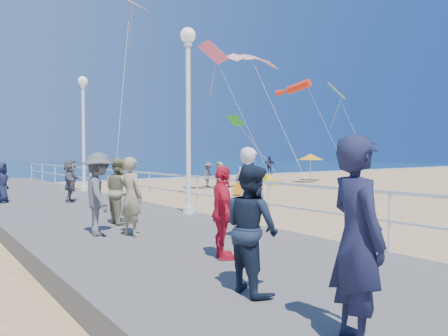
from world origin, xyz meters
TOP-DOWN VIEW (x-y plane):
  - ground at (0.00, 0.00)m, footprint 160.00×160.00m
  - ocean at (0.00, 65.00)m, footprint 160.00×90.00m
  - surf_line at (0.00, 20.50)m, footprint 160.00×1.20m
  - boardwalk at (-7.50, 0.00)m, footprint 5.00×44.00m
  - railing at (-5.05, 0.00)m, footprint 0.05×42.00m
  - lamp_post_mid at (-5.35, 0.00)m, footprint 0.44×0.44m
  - lamp_post_far at (-5.35, 9.00)m, footprint 0.44×0.44m
  - woman_holding_toddler at (-6.45, -3.89)m, footprint 0.58×0.76m
  - toddler_held at (-6.30, -3.74)m, footprint 0.44×0.51m
  - spectator_0 at (-8.44, -7.61)m, footprint 0.70×0.82m
  - spectator_1 at (-7.60, -0.34)m, footprint 0.61×0.79m
  - spectator_2 at (-8.51, -1.43)m, footprint 0.86×1.24m
  - spectator_3 at (-7.61, -4.56)m, footprint 0.73×0.97m
  - spectator_4 at (-9.19, 6.18)m, footprint 0.75×0.84m
  - spectator_5 at (-7.19, 4.93)m, footprint 0.98×1.47m
  - spectator_6 at (-8.00, -1.91)m, footprint 0.53×0.68m
  - spectator_7 at (-8.27, -6.01)m, footprint 0.69×0.84m
  - beach_walker_a at (3.25, 11.06)m, footprint 1.18×1.00m
  - beach_walker_b at (16.42, 18.96)m, footprint 1.16×1.08m
  - beach_walker_c at (4.08, 10.95)m, footprint 0.74×0.91m
  - box_kite at (1.48, 5.84)m, footprint 0.89×0.89m
  - beach_umbrella at (11.56, 9.69)m, footprint 1.90×1.90m
  - beach_chair_left at (7.18, 9.24)m, footprint 0.55×0.55m
  - beach_chair_right at (11.52, 14.25)m, footprint 0.55×0.55m
  - kite_parafoil at (3.39, 6.94)m, footprint 3.40×0.94m
  - kite_windsock at (9.94, 9.42)m, footprint 1.06×2.99m
  - kite_diamond_pink at (0.99, 7.44)m, footprint 1.46×1.66m
  - kite_diamond_multi at (12.99, 8.48)m, footprint 2.06×1.91m
  - kite_diamond_green at (6.42, 12.17)m, footprint 0.98×1.18m
  - kite_diamond_redwhite at (-4.47, 5.71)m, footprint 1.54×1.46m

SIDE VIEW (x-z plane):
  - ground at x=0.00m, z-range 0.00..0.00m
  - ocean at x=0.00m, z-range -0.01..0.04m
  - surf_line at x=0.00m, z-range 0.01..0.05m
  - boardwalk at x=-7.50m, z-range 0.00..0.40m
  - beach_chair_left at x=7.18m, z-range 0.00..0.40m
  - beach_chair_right at x=11.52m, z-range 0.00..0.40m
  - box_kite at x=1.48m, z-range -0.07..0.67m
  - beach_walker_a at x=3.25m, z-range 0.00..1.59m
  - beach_walker_c at x=4.08m, z-range 0.00..1.62m
  - beach_walker_b at x=16.42m, z-range 0.00..1.91m
  - spectator_4 at x=-9.19m, z-range 0.40..1.84m
  - spectator_5 at x=-7.19m, z-range 0.40..1.92m
  - spectator_3 at x=-7.61m, z-range 0.40..1.93m
  - spectator_7 at x=-8.27m, z-range 0.40..1.99m
  - spectator_1 at x=-7.60m, z-range 0.40..2.02m
  - spectator_6 at x=-8.00m, z-range 0.40..2.06m
  - railing at x=-5.05m, z-range 0.98..1.53m
  - spectator_2 at x=-8.51m, z-range 0.40..2.15m
  - woman_holding_toddler at x=-6.45m, z-range 0.40..2.25m
  - spectator_0 at x=-8.44m, z-range 0.40..2.29m
  - toddler_held at x=-6.30m, z-range 1.25..2.17m
  - beach_umbrella at x=11.56m, z-range 0.84..2.98m
  - lamp_post_mid at x=-5.35m, z-range 1.00..6.32m
  - lamp_post_far at x=-5.35m, z-range 1.00..6.32m
  - kite_diamond_green at x=6.42m, z-range 4.14..4.84m
  - kite_diamond_multi at x=12.99m, z-range 6.14..7.34m
  - kite_windsock at x=9.94m, z-range 6.30..7.44m
  - kite_diamond_pink at x=0.99m, z-range 7.05..7.90m
  - kite_parafoil at x=3.39m, z-range 7.16..7.81m
  - kite_diamond_redwhite at x=-4.47m, z-range 8.04..8.69m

